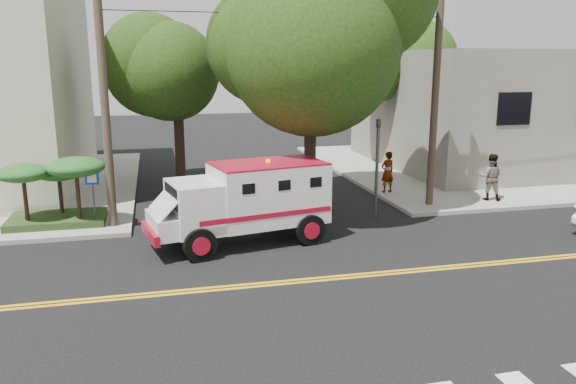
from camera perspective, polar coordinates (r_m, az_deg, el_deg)
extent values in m
plane|color=black|center=(15.01, 3.39, -8.84)|extent=(100.00, 100.00, 0.00)
cube|color=gray|center=(32.54, 19.50, 2.53)|extent=(17.00, 17.00, 0.15)
cube|color=slate|center=(33.41, 21.62, 7.95)|extent=(14.00, 12.00, 6.00)
cylinder|color=#382D23|center=(19.40, -18.16, 9.19)|extent=(0.28, 0.28, 9.00)
cylinder|color=#382D23|center=(22.14, 14.75, 9.80)|extent=(0.28, 0.28, 9.00)
cylinder|color=black|center=(20.69, 2.28, 7.24)|extent=(0.44, 0.44, 7.00)
sphere|color=black|center=(20.64, 2.37, 16.95)|extent=(5.32, 5.32, 5.32)
sphere|color=black|center=(20.30, 6.27, 18.57)|extent=(4.56, 4.56, 4.56)
cylinder|color=black|center=(25.49, -11.03, 6.52)|extent=(0.44, 0.44, 5.60)
sphere|color=black|center=(25.34, -11.31, 12.82)|extent=(3.92, 3.92, 3.92)
sphere|color=black|center=(24.83, -9.30, 13.87)|extent=(3.36, 3.36, 3.36)
cylinder|color=black|center=(32.01, 9.82, 8.17)|extent=(0.44, 0.44, 5.95)
sphere|color=black|center=(31.91, 10.03, 13.50)|extent=(4.20, 4.20, 4.20)
sphere|color=black|center=(31.74, 12.05, 14.23)|extent=(3.60, 3.60, 3.60)
cylinder|color=#3F3F42|center=(20.84, 9.02, 2.41)|extent=(0.12, 0.12, 3.60)
imported|color=#3F3F42|center=(20.64, 9.15, 6.09)|extent=(0.15, 0.18, 0.90)
cylinder|color=#3F3F42|center=(20.15, -19.12, -0.85)|extent=(0.06, 0.06, 2.00)
cube|color=#0C33A5|center=(19.93, -19.30, 1.34)|extent=(0.45, 0.03, 0.45)
cube|color=#1E3314|center=(21.08, -22.34, -2.58)|extent=(3.20, 2.00, 0.24)
cylinder|color=black|center=(20.75, -25.12, -0.56)|extent=(0.14, 0.14, 1.52)
ellipsoid|color=#18501F|center=(20.59, -25.35, 1.75)|extent=(1.73, 1.73, 0.60)
cylinder|color=black|center=(21.26, -22.10, -0.20)|extent=(0.14, 0.14, 1.36)
ellipsoid|color=#18501F|center=(21.11, -22.28, 1.82)|extent=(1.55, 1.55, 0.54)
cylinder|color=black|center=(20.26, -20.55, -0.23)|extent=(0.14, 0.14, 1.68)
ellipsoid|color=#18501F|center=(20.08, -20.76, 2.40)|extent=(1.91, 1.91, 0.66)
cube|color=silver|center=(17.76, -2.00, -0.10)|extent=(3.80, 2.70, 1.86)
cube|color=silver|center=(17.03, -9.42, -1.46)|extent=(1.79, 2.20, 1.51)
cube|color=black|center=(16.77, -11.74, -0.38)|extent=(0.36, 1.49, 0.62)
cube|color=silver|center=(16.93, -12.39, -3.24)|extent=(1.14, 1.90, 0.62)
cube|color=maroon|center=(16.91, -13.82, -4.12)|extent=(0.54, 1.90, 0.31)
cube|color=maroon|center=(17.57, -2.03, 2.94)|extent=(3.80, 2.70, 0.05)
cylinder|color=black|center=(16.32, -8.93, -5.34)|extent=(1.01, 0.48, 0.98)
cylinder|color=black|center=(18.15, -10.72, -3.51)|extent=(1.01, 0.48, 0.98)
cylinder|color=black|center=(17.58, 2.24, -3.84)|extent=(1.01, 0.48, 0.98)
cylinder|color=black|center=(19.29, -0.48, -2.29)|extent=(1.01, 0.48, 0.98)
imported|color=gray|center=(24.26, 10.07, 2.02)|extent=(0.73, 0.57, 1.76)
imported|color=gray|center=(23.98, 19.89, 1.44)|extent=(1.15, 1.07, 1.88)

